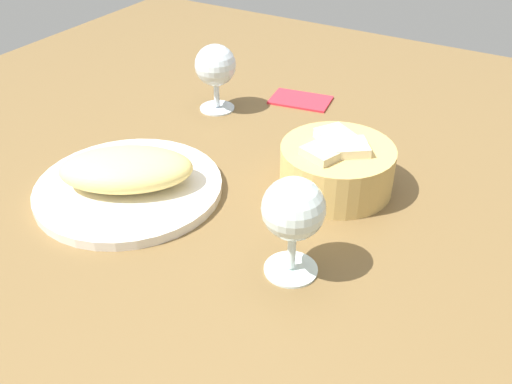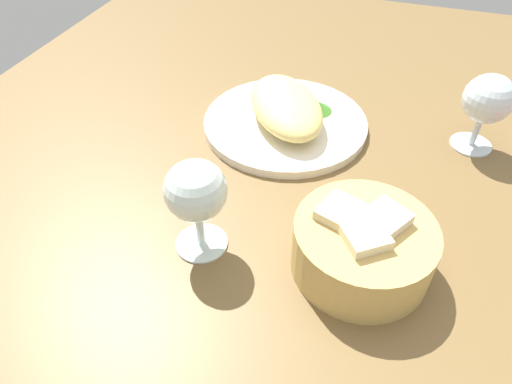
% 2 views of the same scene
% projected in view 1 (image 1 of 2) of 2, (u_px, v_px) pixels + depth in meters
% --- Properties ---
extents(ground_plane, '(1.40, 1.40, 0.02)m').
position_uv_depth(ground_plane, '(232.00, 172.00, 0.89)').
color(ground_plane, brown).
extents(plate, '(0.27, 0.27, 0.01)m').
position_uv_depth(plate, '(129.00, 188.00, 0.82)').
color(plate, white).
rests_on(plate, ground_plane).
extents(omelette, '(0.22, 0.19, 0.05)m').
position_uv_depth(omelette, '(126.00, 169.00, 0.80)').
color(omelette, '#ECD47A').
rests_on(omelette, plate).
extents(lettuce_garnish, '(0.05, 0.05, 0.02)m').
position_uv_depth(lettuce_garnish, '(125.00, 157.00, 0.86)').
color(lettuce_garnish, '#488B2B').
rests_on(lettuce_garnish, plate).
extents(bread_basket, '(0.16, 0.16, 0.08)m').
position_uv_depth(bread_basket, '(336.00, 166.00, 0.81)').
color(bread_basket, tan).
rests_on(bread_basket, ground_plane).
extents(wine_glass_near, '(0.07, 0.07, 0.13)m').
position_uv_depth(wine_glass_near, '(293.00, 213.00, 0.64)').
color(wine_glass_near, silver).
rests_on(wine_glass_near, ground_plane).
extents(wine_glass_far, '(0.07, 0.07, 0.12)m').
position_uv_depth(wine_glass_far, '(216.00, 68.00, 1.00)').
color(wine_glass_far, silver).
rests_on(wine_glass_far, ground_plane).
extents(folded_napkin, '(0.12, 0.09, 0.01)m').
position_uv_depth(folded_napkin, '(301.00, 99.00, 1.07)').
color(folded_napkin, red).
rests_on(folded_napkin, ground_plane).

